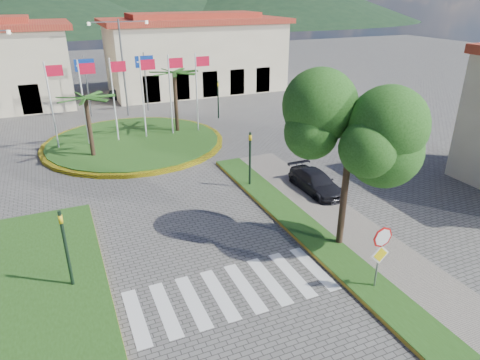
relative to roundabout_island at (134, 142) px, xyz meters
name	(u,v)px	position (x,y,z in m)	size (l,w,h in m)	color
sidewalk_right	(397,280)	(6.00, -20.00, -0.10)	(4.00, 28.00, 0.15)	gray
verge_right	(372,288)	(4.80, -20.00, -0.08)	(1.60, 28.00, 0.18)	#244A15
median_left	(35,304)	(-6.50, -16.00, -0.08)	(5.00, 14.00, 0.18)	#244A15
crosswalk	(230,291)	(0.00, -18.00, -0.17)	(8.00, 3.00, 0.01)	silver
roundabout_island	(134,142)	(0.00, 0.00, 0.00)	(12.70, 12.70, 6.00)	yellow
stop_sign	(381,248)	(4.90, -20.04, 1.62)	(0.80, 0.11, 2.65)	slate
deciduous_tree	(351,130)	(5.50, -17.00, 5.00)	(3.60, 3.60, 6.80)	black
traffic_light_left	(65,243)	(-5.20, -15.50, 1.77)	(0.15, 0.18, 3.20)	black
traffic_light_right	(250,154)	(4.50, -10.00, 1.77)	(0.15, 0.18, 3.20)	black
traffic_light_far	(218,96)	(8.00, 4.00, 1.77)	(0.18, 0.15, 3.20)	black
direction_sign_west	(86,76)	(-2.00, 8.97, 3.36)	(1.60, 0.14, 5.20)	slate
direction_sign_east	(145,72)	(3.00, 8.97, 3.36)	(1.60, 0.14, 5.20)	slate
street_lamp_centre	(123,63)	(1.00, 8.00, 4.32)	(4.80, 0.16, 8.00)	slate
building_right	(195,53)	(10.00, 16.00, 3.73)	(19.08, 9.54, 8.05)	beige
hill_near_back	(16,0)	(-10.00, 108.00, 7.83)	(110.00, 110.00, 16.00)	black
car_dark_a	(38,106)	(-6.24, 12.50, 0.40)	(1.36, 3.39, 1.15)	black
car_dark_b	(126,93)	(2.00, 14.60, 0.38)	(1.17, 3.36, 1.11)	black
car_side_right	(316,182)	(7.50, -12.04, 0.40)	(1.62, 3.98, 1.15)	black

